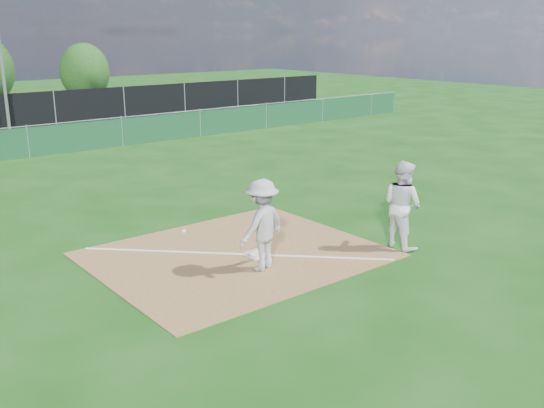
{
  "coord_description": "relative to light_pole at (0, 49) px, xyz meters",
  "views": [
    {
      "loc": [
        -7.39,
        -9.39,
        4.82
      ],
      "look_at": [
        1.04,
        1.0,
        1.0
      ],
      "focal_mm": 40.0,
      "sensor_mm": 36.0,
      "label": 1
    }
  ],
  "objects": [
    {
      "name": "play_at_first",
      "position": [
        -1.57,
        -22.73,
        -3.02
      ],
      "size": [
        2.74,
        0.96,
        1.92
      ],
      "color": "#BCBCBF",
      "rests_on": "infield_dirt"
    },
    {
      "name": "light_pole",
      "position": [
        0.0,
        0.0,
        0.0
      ],
      "size": [
        0.16,
        0.16,
        8.0
      ],
      "primitive_type": "cylinder",
      "color": "slate",
      "rests_on": "ground"
    },
    {
      "name": "tree_right",
      "position": [
        8.27,
        10.0,
        -1.9
      ],
      "size": [
        3.44,
        3.44,
        4.08
      ],
      "color": "#382316",
      "rests_on": "ground"
    },
    {
      "name": "foul_line",
      "position": [
        -1.5,
        -21.7,
        -3.98
      ],
      "size": [
        5.01,
        5.01,
        0.01
      ],
      "primitive_type": "cube",
      "rotation": [
        0.0,
        0.0,
        0.79
      ],
      "color": "white",
      "rests_on": "infield_dirt"
    },
    {
      "name": "ground",
      "position": [
        -1.5,
        -12.7,
        -4.0
      ],
      "size": [
        90.0,
        90.0,
        0.0
      ],
      "primitive_type": "plane",
      "color": "#12430E",
      "rests_on": "ground"
    },
    {
      "name": "green_fence",
      "position": [
        -1.5,
        -7.7,
        -3.4
      ],
      "size": [
        44.0,
        0.05,
        1.2
      ],
      "primitive_type": "cube",
      "color": "#103D21",
      "rests_on": "ground"
    },
    {
      "name": "infield_dirt",
      "position": [
        -1.5,
        -21.7,
        -3.99
      ],
      "size": [
        6.0,
        5.0,
        0.02
      ],
      "primitive_type": "cube",
      "color": "brown",
      "rests_on": "ground"
    },
    {
      "name": "car_right",
      "position": [
        3.93,
        4.28,
        -3.31
      ],
      "size": [
        5.07,
        3.39,
        1.36
      ],
      "primitive_type": "imported",
      "rotation": [
        0.0,
        0.0,
        1.22
      ],
      "color": "black",
      "rests_on": "parking_lot"
    },
    {
      "name": "runner",
      "position": [
        1.79,
        -23.65,
        -2.98
      ],
      "size": [
        0.83,
        1.04,
        2.03
      ],
      "primitive_type": "imported",
      "rotation": [
        0.0,
        0.0,
        1.51
      ],
      "color": "white",
      "rests_on": "ground"
    },
    {
      "name": "first_base",
      "position": [
        -1.22,
        -22.07,
        -3.94
      ],
      "size": [
        0.42,
        0.42,
        0.08
      ],
      "primitive_type": "cube",
      "rotation": [
        0.0,
        0.0,
        0.09
      ],
      "color": "white",
      "rests_on": "infield_dirt"
    }
  ]
}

